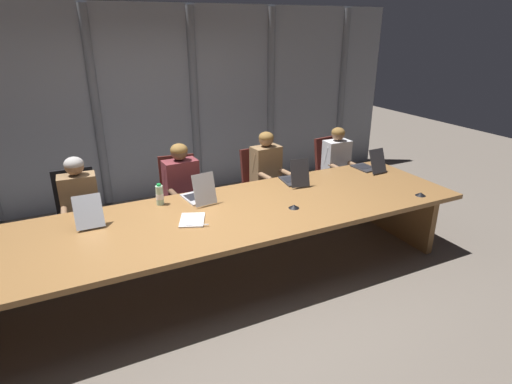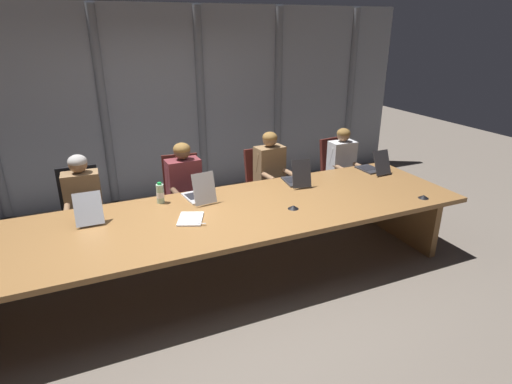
% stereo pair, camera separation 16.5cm
% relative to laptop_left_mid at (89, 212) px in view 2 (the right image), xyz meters
% --- Properties ---
extents(ground_plane, '(16.36, 16.36, 0.00)m').
position_rel_laptop_left_mid_xyz_m(ground_plane, '(1.10, -0.42, -0.78)').
color(ground_plane, '#6B6056').
extents(conference_table, '(5.20, 1.37, 0.72)m').
position_rel_laptop_left_mid_xyz_m(conference_table, '(1.10, -0.42, -0.17)').
color(conference_table, olive).
rests_on(conference_table, ground_plane).
extents(curtain_backdrop, '(8.18, 0.17, 2.71)m').
position_rel_laptop_left_mid_xyz_m(curtain_backdrop, '(1.09, 2.16, 0.58)').
color(curtain_backdrop, gray).
rests_on(curtain_backdrop, ground_plane).
extents(laptop_left_mid, '(0.25, 0.48, 0.29)m').
position_rel_laptop_left_mid_xyz_m(laptop_left_mid, '(0.00, 0.00, 0.00)').
color(laptop_left_mid, '#A8ADB7').
rests_on(laptop_left_mid, conference_table).
extents(laptop_center, '(0.28, 0.45, 0.33)m').
position_rel_laptop_left_mid_xyz_m(laptop_center, '(1.08, -0.01, 0.01)').
color(laptop_center, '#BCBCC1').
rests_on(laptop_center, conference_table).
extents(laptop_right_mid, '(0.27, 0.44, 0.33)m').
position_rel_laptop_left_mid_xyz_m(laptop_right_mid, '(2.24, -0.00, 0.01)').
color(laptop_right_mid, '#2D2D33').
rests_on(laptop_right_mid, conference_table).
extents(laptop_right_end, '(0.24, 0.44, 0.30)m').
position_rel_laptop_left_mid_xyz_m(laptop_right_end, '(3.33, 0.00, 0.00)').
color(laptop_right_end, '#2D2D33').
rests_on(laptop_right_end, conference_table).
extents(office_chair_left_mid, '(0.60, 0.60, 0.96)m').
position_rel_laptop_left_mid_xyz_m(office_chair_left_mid, '(-0.06, 0.74, -0.42)').
color(office_chair_left_mid, black).
rests_on(office_chair_left_mid, ground_plane).
extents(office_chair_center, '(0.60, 0.60, 0.96)m').
position_rel_laptop_left_mid_xyz_m(office_chair_center, '(1.09, 0.73, -0.42)').
color(office_chair_center, '#511E19').
rests_on(office_chair_center, ground_plane).
extents(office_chair_right_mid, '(0.60, 0.60, 0.92)m').
position_rel_laptop_left_mid_xyz_m(office_chair_right_mid, '(2.20, 0.73, -0.43)').
color(office_chair_right_mid, '#511E19').
rests_on(office_chair_right_mid, ground_plane).
extents(office_chair_right_end, '(0.60, 0.60, 0.94)m').
position_rel_laptop_left_mid_xyz_m(office_chair_right_end, '(3.36, 0.73, -0.43)').
color(office_chair_right_end, '#511E19').
rests_on(office_chair_right_end, ground_plane).
extents(person_left_mid, '(0.41, 0.56, 1.16)m').
position_rel_laptop_left_mid_xyz_m(person_left_mid, '(-0.04, 0.58, -0.12)').
color(person_left_mid, olive).
rests_on(person_left_mid, ground_plane).
extents(person_center, '(0.42, 0.56, 1.17)m').
position_rel_laptop_left_mid_xyz_m(person_center, '(1.09, 0.58, -0.11)').
color(person_center, brown).
rests_on(person_center, ground_plane).
extents(person_right_mid, '(0.41, 0.57, 1.19)m').
position_rel_laptop_left_mid_xyz_m(person_right_mid, '(2.22, 0.58, -0.11)').
color(person_right_mid, olive).
rests_on(person_right_mid, ground_plane).
extents(person_right_end, '(0.37, 0.55, 1.13)m').
position_rel_laptop_left_mid_xyz_m(person_right_end, '(3.32, 0.57, -0.14)').
color(person_right_end, silver).
rests_on(person_right_end, ground_plane).
extents(water_bottle_secondary, '(0.08, 0.08, 0.22)m').
position_rel_laptop_left_mid_xyz_m(water_bottle_secondary, '(0.70, 0.08, 0.04)').
color(water_bottle_secondary, '#ADD1B2').
rests_on(water_bottle_secondary, conference_table).
extents(conference_mic_left_side, '(0.11, 0.11, 0.03)m').
position_rel_laptop_left_mid_xyz_m(conference_mic_left_side, '(1.87, -0.61, -0.04)').
color(conference_mic_left_side, black).
rests_on(conference_mic_left_side, conference_table).
extents(conference_mic_middle, '(0.11, 0.11, 0.03)m').
position_rel_laptop_left_mid_xyz_m(conference_mic_middle, '(3.26, -0.92, -0.04)').
color(conference_mic_middle, black).
rests_on(conference_mic_middle, conference_table).
extents(spiral_notepad, '(0.32, 0.37, 0.03)m').
position_rel_laptop_left_mid_xyz_m(spiral_notepad, '(0.86, -0.45, -0.05)').
color(spiral_notepad, silver).
rests_on(spiral_notepad, conference_table).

